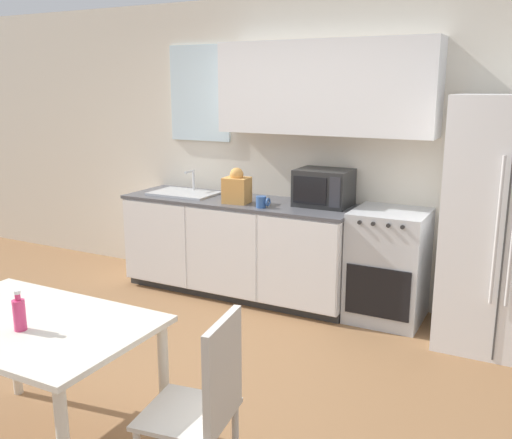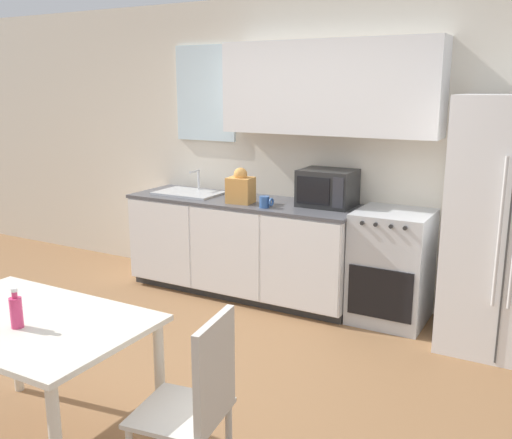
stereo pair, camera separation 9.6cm
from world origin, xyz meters
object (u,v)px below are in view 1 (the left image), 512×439
at_px(refrigerator, 509,225).
at_px(drink_bottle, 19,314).
at_px(coffee_mug, 262,202).
at_px(dining_table, 29,338).
at_px(oven_range, 388,266).
at_px(dining_chair_side, 206,398).
at_px(microwave, 324,188).

xyz_separation_m(refrigerator, drink_bottle, (-2.01, -2.65, -0.10)).
relative_size(coffee_mug, dining_table, 0.09).
height_order(oven_range, dining_chair_side, same).
height_order(coffee_mug, drink_bottle, coffee_mug).
relative_size(dining_chair_side, drink_bottle, 4.51).
bearing_deg(microwave, oven_range, -7.35).
bearing_deg(refrigerator, coffee_mug, -174.99).
bearing_deg(refrigerator, dining_chair_side, -113.10).
bearing_deg(drink_bottle, oven_range, 67.63).
bearing_deg(drink_bottle, refrigerator, 52.80).
bearing_deg(microwave, coffee_mug, -142.95).
bearing_deg(dining_chair_side, drink_bottle, 92.62).
relative_size(dining_table, dining_chair_side, 1.38).
bearing_deg(oven_range, dining_chair_side, -93.68).
relative_size(refrigerator, dining_table, 1.45).
height_order(dining_table, dining_chair_side, dining_chair_side).
bearing_deg(coffee_mug, dining_chair_side, -68.90).
xyz_separation_m(dining_table, dining_chair_side, (1.02, 0.09, -0.11)).
relative_size(oven_range, refrigerator, 0.50).
distance_m(oven_range, dining_table, 2.89).
height_order(microwave, drink_bottle, microwave).
height_order(dining_table, drink_bottle, drink_bottle).
bearing_deg(coffee_mug, drink_bottle, -91.68).
bearing_deg(drink_bottle, coffee_mug, 88.32).
relative_size(oven_range, coffee_mug, 7.69).
distance_m(coffee_mug, dining_table, 2.41).
distance_m(refrigerator, dining_table, 3.30).
bearing_deg(microwave, dining_table, -101.78).
height_order(microwave, dining_chair_side, microwave).
distance_m(microwave, drink_bottle, 2.86).
distance_m(refrigerator, microwave, 1.52).
height_order(microwave, dining_table, microwave).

